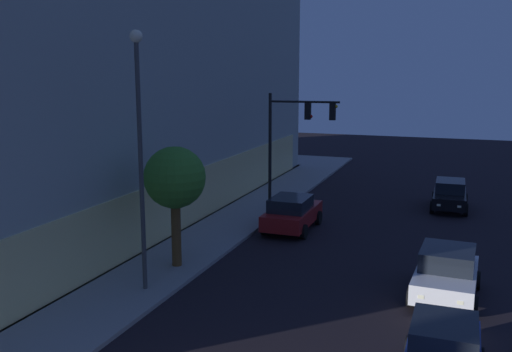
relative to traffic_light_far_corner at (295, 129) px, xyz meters
The scene contains 6 objects.
traffic_light_far_corner is the anchor object (origin of this frame).
street_lamp_sidewalk 13.19m from the traffic_light_far_corner, behind, with size 0.44×0.44×9.01m.
sidewalk_tree 10.65m from the traffic_light_far_corner, behind, with size 2.43×2.43×4.80m.
car_white 13.40m from the traffic_light_far_corner, 139.06° to the right, with size 4.09×2.37×1.69m.
car_red 5.19m from the traffic_light_far_corner, 165.34° to the right, with size 4.47×2.22×1.72m.
car_black 9.78m from the traffic_light_far_corner, 64.39° to the right, with size 4.22×2.04×1.64m.
Camera 1 is at (-10.09, -4.10, 7.83)m, focal length 39.92 mm.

